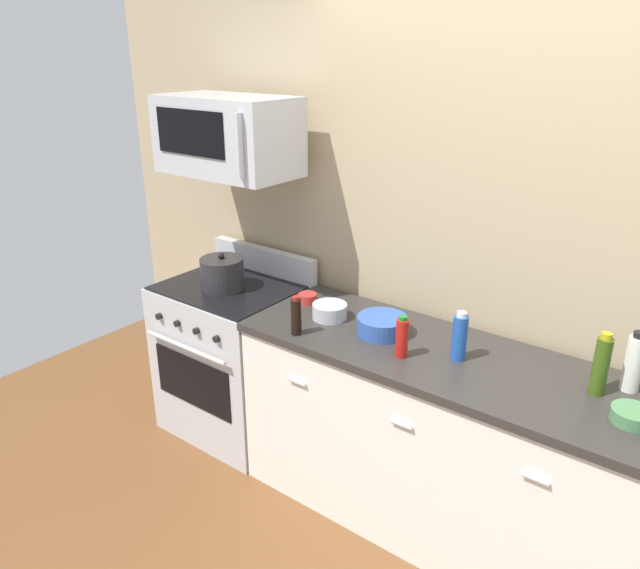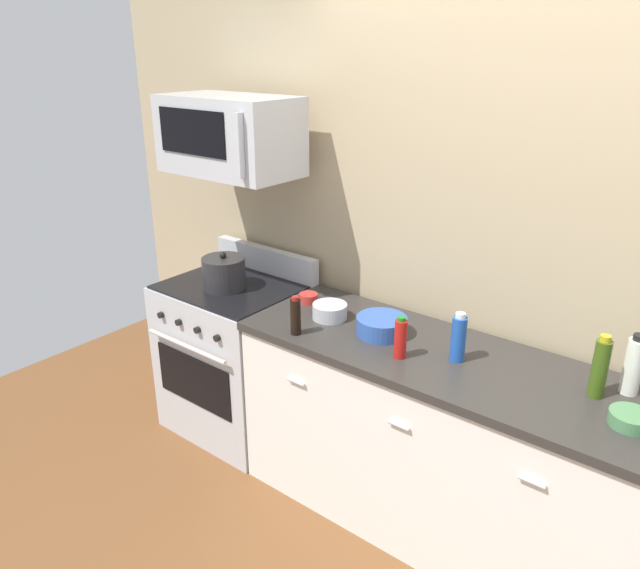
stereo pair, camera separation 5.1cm
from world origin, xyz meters
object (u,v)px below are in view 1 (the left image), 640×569
at_px(bottle_olive_oil, 601,365).
at_px(bowl_red_small, 308,298).
at_px(bowl_blue_mixing, 382,325).
at_px(range_oven, 234,356).
at_px(bottle_soda_blue, 460,337).
at_px(microwave, 227,135).
at_px(bottle_soy_sauce_dark, 296,316).
at_px(stockpot, 222,274).
at_px(bottle_vinegar_white, 634,363).
at_px(bowl_green_glaze, 633,415).
at_px(bottle_hot_sauce_red, 402,338).
at_px(bowl_steel_prep, 329,311).

distance_m(bottle_olive_oil, bowl_red_small, 1.46).
height_order(bottle_olive_oil, bowl_blue_mixing, bottle_olive_oil).
relative_size(range_oven, bottle_soda_blue, 4.80).
height_order(microwave, bottle_soda_blue, microwave).
relative_size(bottle_soy_sauce_dark, bowl_red_small, 1.90).
relative_size(microwave, stockpot, 3.11).
height_order(bottle_soy_sauce_dark, bottle_vinegar_white, bottle_vinegar_white).
xyz_separation_m(bottle_olive_oil, bowl_red_small, (-1.46, 0.02, -0.10)).
distance_m(bottle_soda_blue, bowl_green_glaze, 0.72).
bearing_deg(stockpot, bottle_hot_sauce_red, -3.86).
distance_m(bottle_hot_sauce_red, bowl_steel_prep, 0.50).
bearing_deg(bottle_soda_blue, range_oven, -179.99).
relative_size(microwave, bowl_green_glaze, 4.89).
bearing_deg(bottle_olive_oil, bottle_soy_sauce_dark, -166.23).
xyz_separation_m(range_oven, bottle_soda_blue, (1.40, 0.00, 0.56)).
xyz_separation_m(range_oven, bowl_green_glaze, (2.11, -0.06, 0.48)).
bearing_deg(bowl_blue_mixing, bottle_hot_sauce_red, -37.09).
bearing_deg(bottle_soda_blue, bottle_olive_oil, 7.13).
xyz_separation_m(range_oven, bottle_olive_oil, (1.95, 0.07, 0.58)).
height_order(bottle_hot_sauce_red, bowl_red_small, bottle_hot_sauce_red).
distance_m(bottle_vinegar_white, bowl_steel_prep, 1.36).
relative_size(bottle_vinegar_white, bowl_red_small, 2.52).
relative_size(bottle_soda_blue, bowl_green_glaze, 1.46).
distance_m(microwave, bowl_green_glaze, 2.26).
bearing_deg(bottle_olive_oil, bottle_hot_sauce_red, -165.08).
bearing_deg(bottle_hot_sauce_red, microwave, 171.46).
distance_m(bottle_soda_blue, bottle_vinegar_white, 0.67).
xyz_separation_m(range_oven, stockpot, (0.00, -0.05, 0.54)).
xyz_separation_m(microwave, bowl_steel_prep, (0.70, -0.05, -0.79)).
distance_m(bowl_green_glaze, bowl_blue_mixing, 1.11).
xyz_separation_m(bottle_vinegar_white, bowl_red_small, (-1.55, -0.09, -0.09)).
height_order(bowl_blue_mixing, bowl_steel_prep, bowl_blue_mixing).
xyz_separation_m(range_oven, bowl_blue_mixing, (1.00, 0.01, 0.50)).
bearing_deg(bottle_olive_oil, bottle_soda_blue, -172.87).
bearing_deg(bottle_soda_blue, bowl_steel_prep, -179.58).
bearing_deg(bottle_soy_sauce_dark, bottle_hot_sauce_red, 12.02).
bearing_deg(bowl_red_small, bowl_steel_prep, -23.26).
bearing_deg(bowl_green_glaze, bottle_soda_blue, 175.41).
xyz_separation_m(microwave, bottle_olive_oil, (1.95, 0.02, -0.71)).
bearing_deg(stockpot, bowl_green_glaze, -0.10).
xyz_separation_m(bowl_red_small, stockpot, (-0.49, -0.14, 0.07)).
relative_size(microwave, bowl_red_small, 7.42).
distance_m(bottle_soda_blue, bowl_blue_mixing, 0.40).
bearing_deg(bottle_hot_sauce_red, bowl_red_small, 162.53).
relative_size(bottle_hot_sauce_red, bottle_olive_oil, 0.74).
bearing_deg(stockpot, bottle_olive_oil, 3.60).
relative_size(microwave, bottle_olive_oil, 2.85).
relative_size(bottle_olive_oil, bowl_green_glaze, 1.72).
distance_m(bowl_blue_mixing, bowl_steel_prep, 0.30).
bearing_deg(microwave, bottle_vinegar_white, 3.64).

